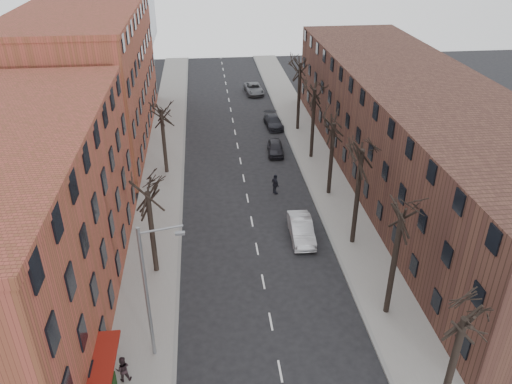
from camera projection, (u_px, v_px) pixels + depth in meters
name	position (u px, v px, depth m)	size (l,w,h in m)	color
sidewalk_left	(164.00, 168.00, 51.13)	(4.00, 90.00, 0.15)	gray
sidewalk_right	(317.00, 161.00, 52.64)	(4.00, 90.00, 0.15)	gray
building_left_near	(3.00, 233.00, 30.12)	(12.00, 26.00, 12.00)	brown
building_left_far	(89.00, 79.00, 54.81)	(12.00, 28.00, 14.00)	brown
building_right	(415.00, 132.00, 46.66)	(12.00, 50.00, 10.00)	#4D2E23
tree_right_b	(386.00, 313.00, 32.67)	(5.20, 5.20, 10.80)	black
tree_right_c	(352.00, 243.00, 39.61)	(5.20, 5.20, 11.60)	black
tree_right_d	(328.00, 194.00, 46.56)	(5.20, 5.20, 10.00)	black
tree_right_e	(311.00, 158.00, 53.51)	(5.20, 5.20, 10.80)	black
tree_right_f	(297.00, 130.00, 60.46)	(5.20, 5.20, 11.60)	black
tree_left_a	(157.00, 271.00, 36.44)	(5.20, 5.20, 9.50)	black
tree_left_b	(167.00, 173.00, 50.33)	(5.20, 5.20, 9.50)	black
streetlight	(149.00, 289.00, 27.10)	(2.45, 0.22, 9.03)	slate
silver_sedan	(301.00, 229.00, 39.84)	(1.72, 4.93, 1.62)	#ACAEB3
parked_car_near	(275.00, 148.00, 54.06)	(1.64, 4.07, 1.39)	black
parked_car_mid	(273.00, 122.00, 60.96)	(1.90, 4.67, 1.35)	black
parked_car_far	(254.00, 89.00, 72.34)	(2.36, 5.12, 1.42)	#56595E
pedestrian_b	(123.00, 369.00, 27.39)	(0.80, 0.63, 1.65)	black
pedestrian_crossing	(275.00, 184.00, 46.11)	(1.16, 0.48, 1.98)	black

